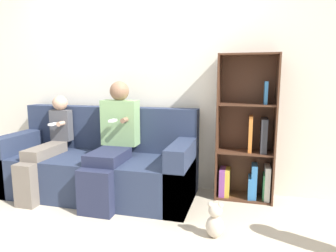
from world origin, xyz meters
TOP-DOWN VIEW (x-y plane):
  - ground_plane at (0.00, 0.00)m, footprint 14.00×14.00m
  - back_wall at (0.00, 0.97)m, footprint 10.00×0.06m
  - couch at (-0.32, 0.52)m, footprint 2.12×0.84m
  - adult_seated at (-0.10, 0.41)m, footprint 0.40×0.78m
  - child_seated at (-0.86, 0.36)m, footprint 0.24×0.79m
  - bookshelf at (1.27, 0.81)m, footprint 0.59×0.31m
  - teddy_bear at (1.03, -0.11)m, footprint 0.15×0.12m

SIDE VIEW (x-z plane):
  - ground_plane at x=0.00m, z-range 0.00..0.00m
  - teddy_bear at x=1.03m, z-range -0.01..0.29m
  - couch at x=-0.32m, z-range -0.16..0.79m
  - child_seated at x=-0.86m, z-range 0.01..1.09m
  - bookshelf at x=1.27m, z-range -0.16..1.36m
  - adult_seated at x=-0.10m, z-range 0.02..1.27m
  - back_wall at x=0.00m, z-range 0.00..2.55m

